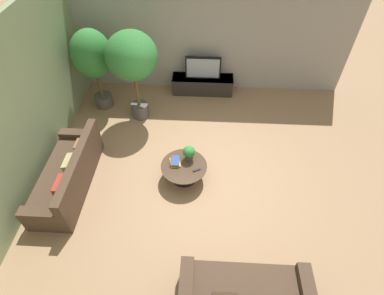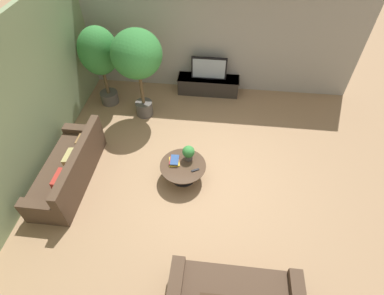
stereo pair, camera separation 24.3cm
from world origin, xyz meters
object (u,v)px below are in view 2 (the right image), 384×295
Objects in this scene: media_console at (208,85)px; couch_by_wall at (69,170)px; potted_palm_tall at (99,54)px; potted_plant_tabletop at (188,152)px; coffee_table at (183,169)px; television at (209,68)px; potted_palm_corner at (137,57)px.

couch_by_wall reaches higher than media_console.
potted_palm_tall reaches higher than couch_by_wall.
couch_by_wall reaches higher than potted_plant_tabletop.
potted_plant_tabletop reaches higher than media_console.
media_console is at bearing 142.58° from couch_by_wall.
coffee_table is 0.43× the size of couch_by_wall.
television is 2.73m from potted_palm_tall.
television is (0.00, -0.00, 0.51)m from media_console.
potted_palm_tall reaches higher than potted_plant_tabletop.
couch_by_wall is 2.83m from potted_palm_tall.
coffee_table is 0.45× the size of potted_palm_tall.
potted_palm_corner reaches higher than media_console.
potted_plant_tabletop is (2.36, -2.12, -0.82)m from potted_palm_tall.
potted_palm_tall is (-2.27, 2.31, 1.12)m from coffee_table.
potted_palm_corner reaches higher than potted_palm_tall.
couch_by_wall is 0.98× the size of potted_palm_corner.
media_console is at bearing 16.04° from potted_palm_tall.
couch_by_wall is (-2.27, -0.29, 0.02)m from coffee_table.
television is 0.45× the size of potted_palm_tall.
television is 2.78× the size of potted_plant_tabletop.
media_console is 0.81× the size of potted_palm_tall.
potted_palm_corner is at bearing 127.42° from potted_plant_tabletop.
coffee_table is 2.29m from couch_by_wall.
couch_by_wall is 6.56× the size of potted_plant_tabletop.
potted_plant_tabletop is (0.09, 0.19, 0.30)m from coffee_table.
potted_plant_tabletop is at bearing -93.84° from television.
potted_palm_corner is at bearing 155.17° from couch_by_wall.
coffee_table is at bearing -115.38° from potted_plant_tabletop.
couch_by_wall is 2.78m from potted_palm_corner.
potted_palm_tall is at bearing 134.43° from coffee_table.
couch_by_wall is 1.06× the size of potted_palm_tall.
coffee_table is 2.66m from potted_palm_corner.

